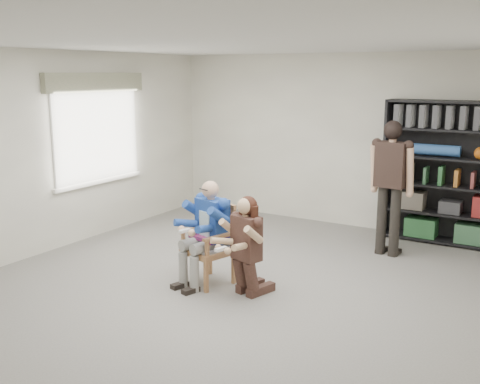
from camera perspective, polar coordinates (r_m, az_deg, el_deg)
The scene contains 8 objects.
room_shell at distance 6.21m, azimuth -1.27°, elevation 1.98°, with size 6.00×7.00×2.80m, color beige, non-canonical shape.
floor at distance 6.60m, azimuth -1.21°, elevation -10.08°, with size 6.00×7.00×0.01m, color slate.
window_left at distance 8.80m, azimuth -14.24°, elevation 6.08°, with size 0.16×2.00×1.75m, color white, non-canonical shape.
armchair at distance 6.71m, azimuth -3.30°, elevation -5.32°, with size 0.56×0.54×0.97m, color #9E7341, non-canonical shape.
seated_man at distance 6.67m, azimuth -3.31°, elevation -4.13°, with size 0.54×0.76×1.26m, color navy, non-canonical shape.
kneeling_woman at distance 6.29m, azimuth 0.47°, elevation -5.62°, with size 0.48×0.78×1.15m, color #322319, non-canonical shape.
bookshelf at distance 8.71m, azimuth 20.20°, elevation 1.80°, with size 1.80×0.38×2.10m, color black, non-canonical shape.
standing_man at distance 7.91m, azimuth 14.99°, elevation 0.24°, with size 0.57×0.32×1.85m, color black, non-canonical shape.
Camera 1 is at (3.26, -5.17, 2.48)m, focal length 42.00 mm.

